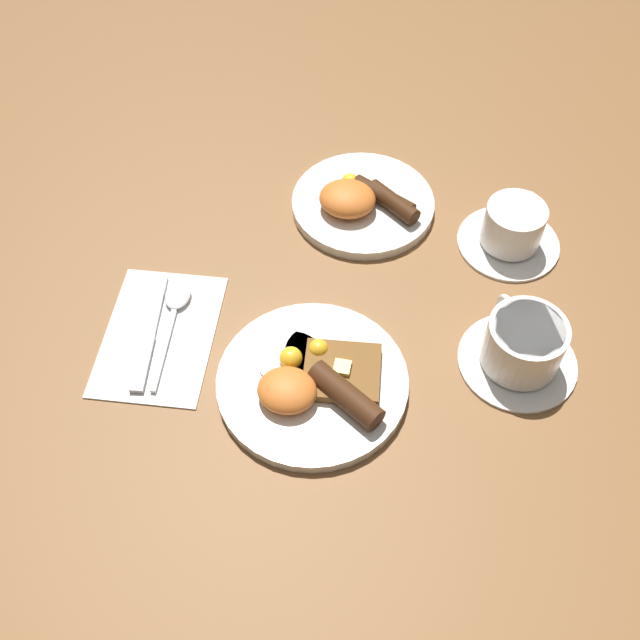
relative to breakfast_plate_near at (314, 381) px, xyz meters
name	(u,v)px	position (x,y,z in m)	size (l,w,h in m)	color
ground_plane	(313,386)	(0.00, 0.00, -0.01)	(3.00, 3.00, 0.00)	brown
breakfast_plate_near	(314,381)	(0.00, 0.00, 0.00)	(0.23, 0.23, 0.05)	white
breakfast_plate_far	(362,201)	(0.01, 0.31, 0.00)	(0.21, 0.21, 0.05)	white
teacup_near	(522,346)	(0.24, 0.09, 0.02)	(0.15, 0.15, 0.07)	white
teacup_far	(512,229)	(0.22, 0.28, 0.02)	(0.14, 0.14, 0.07)	white
napkin	(160,334)	(-0.21, 0.04, -0.01)	(0.14, 0.20, 0.01)	white
knife	(148,338)	(-0.22, 0.03, -0.01)	(0.04, 0.18, 0.01)	silver
spoon	(175,306)	(-0.20, 0.08, -0.01)	(0.04, 0.17, 0.01)	silver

